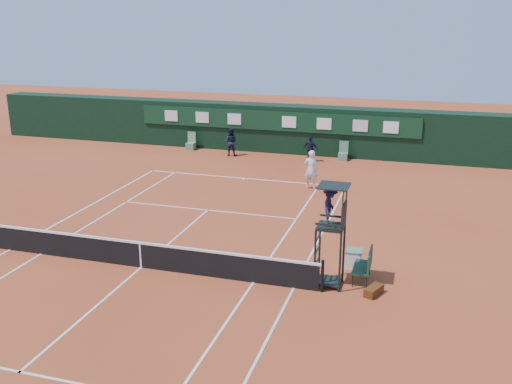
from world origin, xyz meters
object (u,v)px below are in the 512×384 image
(tennis_net, at_px, (140,254))
(player, at_px, (311,169))
(player_bench, at_px, (365,264))
(cooler, at_px, (354,258))
(umpire_chair, at_px, (331,214))

(tennis_net, height_order, player, player)
(tennis_net, relative_size, player_bench, 10.75)
(tennis_net, distance_m, player, 11.76)
(player_bench, height_order, cooler, player_bench)
(player_bench, distance_m, cooler, 1.11)
(player, bearing_deg, tennis_net, 70.37)
(player_bench, distance_m, player, 10.63)
(tennis_net, relative_size, umpire_chair, 3.77)
(tennis_net, bearing_deg, player, 71.16)
(player, bearing_deg, cooler, 109.65)
(umpire_chair, xyz_separation_m, player_bench, (1.11, 0.67, -1.86))
(tennis_net, xyz_separation_m, cooler, (7.13, 2.17, -0.18))
(umpire_chair, relative_size, player_bench, 2.85)
(umpire_chair, distance_m, player, 11.02)
(tennis_net, distance_m, player_bench, 7.71)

